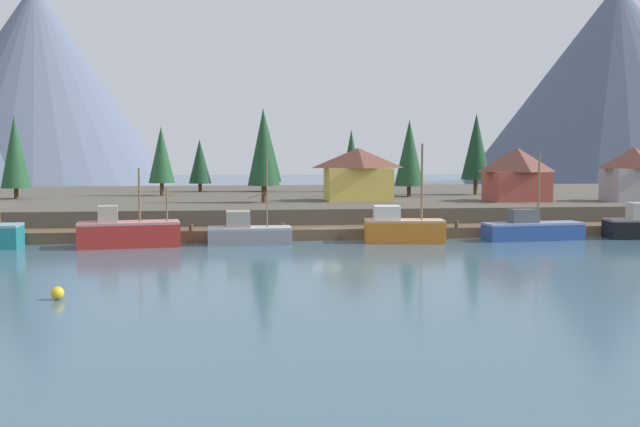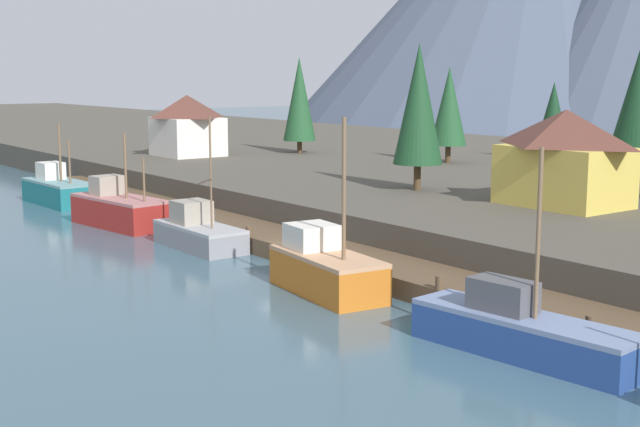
{
  "view_description": "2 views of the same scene",
  "coord_description": "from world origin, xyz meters",
  "px_view_note": "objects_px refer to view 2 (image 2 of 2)",
  "views": [
    {
      "loc": [
        -8.68,
        -64.31,
        7.62
      ],
      "look_at": [
        -0.38,
        2.03,
        2.27
      ],
      "focal_mm": 41.03,
      "sensor_mm": 36.0,
      "label": 1
    },
    {
      "loc": [
        38.96,
        -26.75,
        10.57
      ],
      "look_at": [
        -0.37,
        2.78,
        2.59
      ],
      "focal_mm": 48.42,
      "sensor_mm": 36.0,
      "label": 2
    }
  ],
  "objects_px": {
    "house_yellow": "(565,157)",
    "conifer_mid_right": "(553,115)",
    "fishing_boat_red": "(119,210)",
    "conifer_back_left": "(449,106)",
    "fishing_boat_blue": "(521,331)",
    "conifer_mid_left": "(419,104)",
    "fishing_boat_grey": "(198,232)",
    "fishing_boat_orange": "(325,268)",
    "conifer_near_right": "(639,99)",
    "house_white": "(187,125)",
    "conifer_near_left": "(299,99)",
    "fishing_boat_teal": "(58,190)"
  },
  "relations": [
    {
      "from": "fishing_boat_red",
      "to": "conifer_mid_right",
      "type": "bearing_deg",
      "value": 76.35
    },
    {
      "from": "conifer_back_left",
      "to": "house_yellow",
      "type": "bearing_deg",
      "value": -29.75
    },
    {
      "from": "fishing_boat_grey",
      "to": "conifer_near_right",
      "type": "bearing_deg",
      "value": 84.94
    },
    {
      "from": "fishing_boat_grey",
      "to": "conifer_mid_right",
      "type": "distance_m",
      "value": 41.57
    },
    {
      "from": "conifer_back_left",
      "to": "conifer_near_right",
      "type": "bearing_deg",
      "value": 33.18
    },
    {
      "from": "conifer_mid_left",
      "to": "conifer_back_left",
      "type": "distance_m",
      "value": 19.56
    },
    {
      "from": "fishing_boat_blue",
      "to": "conifer_mid_left",
      "type": "bearing_deg",
      "value": 138.78
    },
    {
      "from": "house_yellow",
      "to": "conifer_back_left",
      "type": "xyz_separation_m",
      "value": [
        -22.9,
        13.08,
        2.11
      ]
    },
    {
      "from": "conifer_mid_right",
      "to": "conifer_near_right",
      "type": "bearing_deg",
      "value": -2.44
    },
    {
      "from": "fishing_boat_teal",
      "to": "fishing_boat_orange",
      "type": "distance_m",
      "value": 36.32
    },
    {
      "from": "fishing_boat_orange",
      "to": "fishing_boat_grey",
      "type": "bearing_deg",
      "value": -174.75
    },
    {
      "from": "house_white",
      "to": "conifer_near_right",
      "type": "xyz_separation_m",
      "value": [
        34.02,
        24.64,
        2.92
      ]
    },
    {
      "from": "fishing_boat_red",
      "to": "house_white",
      "type": "height_order",
      "value": "house_white"
    },
    {
      "from": "fishing_boat_red",
      "to": "conifer_mid_right",
      "type": "relative_size",
      "value": 1.17
    },
    {
      "from": "fishing_boat_teal",
      "to": "conifer_near_left",
      "type": "distance_m",
      "value": 27.93
    },
    {
      "from": "fishing_boat_grey",
      "to": "conifer_back_left",
      "type": "distance_m",
      "value": 33.76
    },
    {
      "from": "conifer_near_right",
      "to": "conifer_mid_right",
      "type": "relative_size",
      "value": 1.45
    },
    {
      "from": "house_yellow",
      "to": "conifer_mid_right",
      "type": "distance_m",
      "value": 29.01
    },
    {
      "from": "fishing_boat_blue",
      "to": "conifer_mid_left",
      "type": "xyz_separation_m",
      "value": [
        -23.32,
        16.51,
        7.53
      ]
    },
    {
      "from": "fishing_boat_grey",
      "to": "house_white",
      "type": "relative_size",
      "value": 1.25
    },
    {
      "from": "conifer_near_left",
      "to": "fishing_boat_blue",
      "type": "bearing_deg",
      "value": -27.29
    },
    {
      "from": "conifer_near_left",
      "to": "conifer_mid_right",
      "type": "height_order",
      "value": "conifer_near_left"
    },
    {
      "from": "house_white",
      "to": "conifer_back_left",
      "type": "relative_size",
      "value": 0.74
    },
    {
      "from": "conifer_near_left",
      "to": "conifer_back_left",
      "type": "distance_m",
      "value": 17.1
    },
    {
      "from": "fishing_boat_orange",
      "to": "conifer_mid_left",
      "type": "xyz_separation_m",
      "value": [
        -11.32,
        16.69,
        7.27
      ]
    },
    {
      "from": "fishing_boat_red",
      "to": "house_yellow",
      "type": "relative_size",
      "value": 1.14
    },
    {
      "from": "fishing_boat_grey",
      "to": "conifer_mid_left",
      "type": "bearing_deg",
      "value": 82.39
    },
    {
      "from": "house_white",
      "to": "conifer_mid_left",
      "type": "distance_m",
      "value": 32.77
    },
    {
      "from": "fishing_boat_red",
      "to": "fishing_boat_teal",
      "type": "bearing_deg",
      "value": 170.87
    },
    {
      "from": "house_white",
      "to": "conifer_mid_left",
      "type": "xyz_separation_m",
      "value": [
        32.64,
        0.48,
        2.91
      ]
    },
    {
      "from": "fishing_boat_grey",
      "to": "fishing_boat_orange",
      "type": "height_order",
      "value": "fishing_boat_orange"
    },
    {
      "from": "house_yellow",
      "to": "conifer_mid_right",
      "type": "xyz_separation_m",
      "value": [
        -18.47,
        22.33,
        1.21
      ]
    },
    {
      "from": "fishing_boat_teal",
      "to": "conifer_near_right",
      "type": "xyz_separation_m",
      "value": [
        26.38,
        40.78,
        7.35
      ]
    },
    {
      "from": "fishing_boat_orange",
      "to": "conifer_back_left",
      "type": "distance_m",
      "value": 40.2
    },
    {
      "from": "fishing_boat_teal",
      "to": "fishing_boat_orange",
      "type": "xyz_separation_m",
      "value": [
        36.32,
        -0.06,
        0.08
      ]
    },
    {
      "from": "fishing_boat_blue",
      "to": "house_white",
      "type": "height_order",
      "value": "house_white"
    },
    {
      "from": "fishing_boat_grey",
      "to": "conifer_back_left",
      "type": "relative_size",
      "value": 0.93
    },
    {
      "from": "conifer_mid_left",
      "to": "conifer_mid_right",
      "type": "height_order",
      "value": "conifer_mid_left"
    },
    {
      "from": "fishing_boat_orange",
      "to": "fishing_boat_blue",
      "type": "relative_size",
      "value": 0.93
    },
    {
      "from": "conifer_near_right",
      "to": "conifer_mid_left",
      "type": "bearing_deg",
      "value": -93.27
    },
    {
      "from": "fishing_boat_grey",
      "to": "fishing_boat_orange",
      "type": "xyz_separation_m",
      "value": [
        13.47,
        -0.45,
        0.25
      ]
    },
    {
      "from": "house_yellow",
      "to": "conifer_mid_left",
      "type": "height_order",
      "value": "conifer_mid_left"
    },
    {
      "from": "fishing_boat_grey",
      "to": "conifer_mid_right",
      "type": "xyz_separation_m",
      "value": [
        -5.59,
        40.79,
        5.76
      ]
    },
    {
      "from": "fishing_boat_orange",
      "to": "conifer_near_left",
      "type": "height_order",
      "value": "conifer_near_left"
    },
    {
      "from": "house_yellow",
      "to": "conifer_near_right",
      "type": "xyz_separation_m",
      "value": [
        -9.35,
        21.94,
        2.96
      ]
    },
    {
      "from": "fishing_boat_red",
      "to": "house_yellow",
      "type": "bearing_deg",
      "value": 32.39
    },
    {
      "from": "conifer_near_right",
      "to": "house_yellow",
      "type": "bearing_deg",
      "value": -66.93
    },
    {
      "from": "house_yellow",
      "to": "conifer_back_left",
      "type": "relative_size",
      "value": 0.86
    },
    {
      "from": "conifer_near_left",
      "to": "conifer_mid_right",
      "type": "relative_size",
      "value": 1.33
    },
    {
      "from": "fishing_boat_red",
      "to": "conifer_near_left",
      "type": "xyz_separation_m",
      "value": [
        -16.34,
        27.2,
        6.83
      ]
    }
  ]
}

